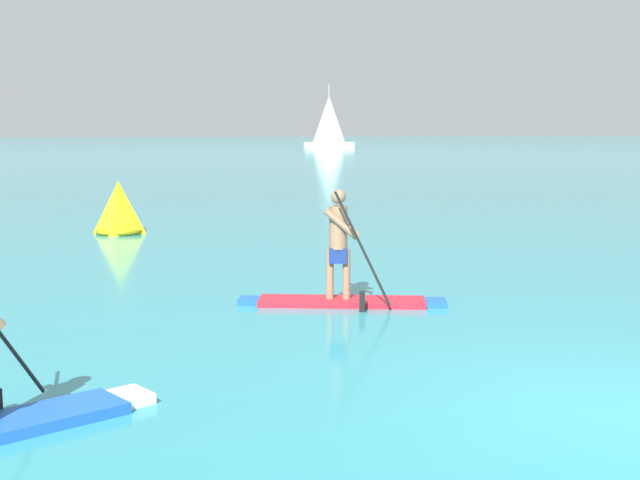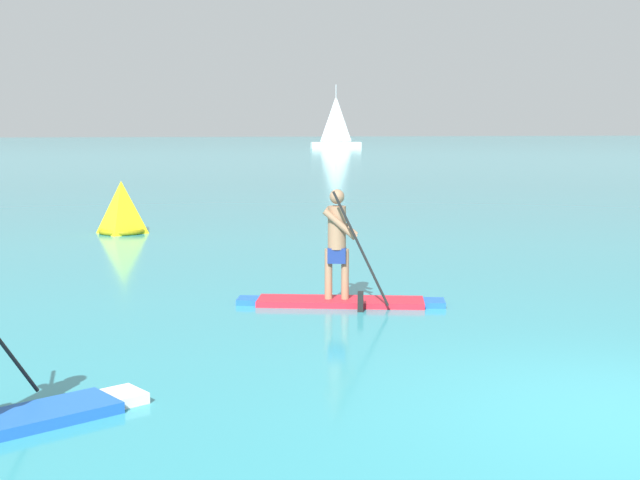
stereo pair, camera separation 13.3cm
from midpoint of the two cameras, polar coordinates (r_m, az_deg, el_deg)
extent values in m
plane|color=teal|center=(8.27, 21.00, -10.88)|extent=(440.00, 440.00, 0.00)
cube|color=white|center=(8.27, -12.49, -10.17)|extent=(0.45, 0.50, 0.10)
cube|color=red|center=(12.34, 1.69, -4.15)|extent=(2.47, 1.35, 0.08)
cube|color=blue|center=(12.37, 7.95, -4.19)|extent=(0.42, 0.51, 0.08)
cube|color=blue|center=(12.46, -4.52, -4.06)|extent=(0.40, 0.45, 0.08)
cylinder|color=#997051|center=(12.26, 2.00, -2.29)|extent=(0.11, 0.11, 0.73)
cylinder|color=#997051|center=(12.27, 0.89, -2.28)|extent=(0.11, 0.11, 0.73)
cube|color=navy|center=(12.22, 1.45, -1.02)|extent=(0.32, 0.29, 0.22)
cylinder|color=#997051|center=(12.17, 1.45, 0.84)|extent=(0.26, 0.26, 0.62)
sphere|color=#997051|center=(12.12, 1.46, 2.92)|extent=(0.21, 0.21, 0.21)
cylinder|color=#997051|center=(12.31, 1.71, 1.21)|extent=(0.49, 0.25, 0.46)
cylinder|color=#997051|center=(12.01, 1.66, 1.05)|extent=(0.49, 0.25, 0.46)
cylinder|color=black|center=(11.78, 3.07, -0.60)|extent=(0.76, 0.29, 1.60)
cube|color=black|center=(11.92, 3.05, -4.27)|extent=(0.14, 0.22, 0.32)
pyramid|color=yellow|center=(21.05, -12.94, 2.16)|extent=(1.17, 1.17, 1.27)
torus|color=olive|center=(21.11, -12.90, 0.61)|extent=(1.14, 1.14, 0.12)
cube|color=white|center=(103.64, 1.11, 6.35)|extent=(6.12, 2.20, 0.75)
cylinder|color=#B2B2B7|center=(103.63, 1.11, 8.46)|extent=(0.12, 0.12, 6.87)
pyramid|color=white|center=(103.62, 1.11, 8.11)|extent=(2.69, 0.34, 5.41)
camera|label=1|loc=(0.07, -89.73, 0.04)|focal=47.85mm
camera|label=2|loc=(0.07, 90.27, -0.04)|focal=47.85mm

